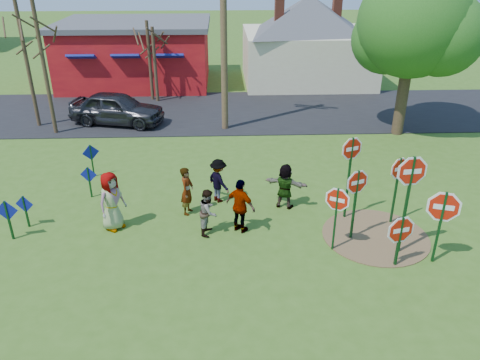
% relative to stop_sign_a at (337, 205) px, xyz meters
% --- Properties ---
extents(ground, '(120.00, 120.00, 0.00)m').
position_rel_stop_sign_a_xyz_m(ground, '(-3.04, 1.62, -1.46)').
color(ground, '#395C1A').
rests_on(ground, ground).
extents(road, '(120.00, 7.50, 0.04)m').
position_rel_stop_sign_a_xyz_m(road, '(-3.04, 13.12, -1.44)').
color(road, black).
rests_on(road, ground).
extents(dirt_patch, '(3.20, 3.20, 0.03)m').
position_rel_stop_sign_a_xyz_m(dirt_patch, '(1.46, 0.62, -1.44)').
color(dirt_patch, brown).
rests_on(dirt_patch, ground).
extents(red_building, '(9.40, 7.69, 3.90)m').
position_rel_stop_sign_a_xyz_m(red_building, '(-8.54, 19.61, 0.51)').
color(red_building, maroon).
rests_on(red_building, ground).
extents(cream_house, '(9.40, 9.40, 6.50)m').
position_rel_stop_sign_a_xyz_m(cream_house, '(2.46, 19.62, 1.47)').
color(cream_house, beige).
rests_on(cream_house, ground).
extents(stop_sign_a, '(0.83, 0.47, 2.11)m').
position_rel_stop_sign_a_xyz_m(stop_sign_a, '(0.00, 0.00, 0.00)').
color(stop_sign_a, '#103B18').
rests_on(stop_sign_a, ground).
extents(stop_sign_b, '(0.91, 0.38, 2.91)m').
position_rel_stop_sign_a_xyz_m(stop_sign_b, '(0.78, 1.77, 0.67)').
color(stop_sign_b, '#103B18').
rests_on(stop_sign_b, ground).
extents(stop_sign_c, '(1.14, 0.15, 3.14)m').
position_rel_stop_sign_a_xyz_m(stop_sign_c, '(1.86, -0.22, 0.76)').
color(stop_sign_c, '#103B18').
rests_on(stop_sign_c, ground).
extents(stop_sign_d, '(0.82, 0.45, 2.38)m').
position_rel_stop_sign_a_xyz_m(stop_sign_d, '(2.18, 1.39, 0.26)').
color(stop_sign_d, '#103B18').
rests_on(stop_sign_d, ground).
extents(stop_sign_e, '(1.05, 0.27, 1.68)m').
position_rel_stop_sign_a_xyz_m(stop_sign_e, '(1.55, -0.84, -0.39)').
color(stop_sign_e, '#103B18').
rests_on(stop_sign_e, ground).
extents(stop_sign_f, '(1.14, 0.38, 2.33)m').
position_rel_stop_sign_a_xyz_m(stop_sign_f, '(2.66, -0.69, 0.15)').
color(stop_sign_f, '#103B18').
rests_on(stop_sign_f, ground).
extents(stop_sign_g, '(0.92, 0.39, 2.38)m').
position_rel_stop_sign_a_xyz_m(stop_sign_g, '(0.68, 0.56, 0.20)').
color(stop_sign_g, '#103B18').
rests_on(stop_sign_g, ground).
extents(blue_diamond_a, '(0.66, 0.06, 1.31)m').
position_rel_stop_sign_a_xyz_m(blue_diamond_a, '(-9.50, 0.93, -0.65)').
color(blue_diamond_a, '#103B18').
rests_on(blue_diamond_a, ground).
extents(blue_diamond_b, '(0.58, 0.12, 1.09)m').
position_rel_stop_sign_a_xyz_m(blue_diamond_b, '(-9.28, 1.63, -0.78)').
color(blue_diamond_b, '#103B18').
rests_on(blue_diamond_b, ground).
extents(blue_diamond_c, '(0.58, 0.09, 1.16)m').
position_rel_stop_sign_a_xyz_m(blue_diamond_c, '(-7.79, 3.54, -0.74)').
color(blue_diamond_c, '#103B18').
rests_on(blue_diamond_c, ground).
extents(blue_diamond_d, '(0.57, 0.30, 1.31)m').
position_rel_stop_sign_a_xyz_m(blue_diamond_d, '(-8.11, 5.24, -0.64)').
color(blue_diamond_d, '#103B18').
rests_on(blue_diamond_d, ground).
extents(person_a, '(1.04, 1.10, 1.90)m').
position_rel_stop_sign_a_xyz_m(person_a, '(-6.56, 1.45, -0.51)').
color(person_a, '#434A92').
rests_on(person_a, ground).
extents(person_b, '(0.53, 0.68, 1.63)m').
position_rel_stop_sign_a_xyz_m(person_b, '(-4.32, 2.29, -0.64)').
color(person_b, '#287472').
rests_on(person_b, ground).
extents(person_c, '(0.70, 0.82, 1.47)m').
position_rel_stop_sign_a_xyz_m(person_c, '(-3.60, 1.05, -0.72)').
color(person_c, brown).
rests_on(person_c, ground).
extents(person_d, '(1.06, 1.15, 1.55)m').
position_rel_stop_sign_a_xyz_m(person_d, '(-3.30, 3.08, -0.68)').
color(person_d, '#303034').
rests_on(person_d, ground).
extents(person_e, '(1.07, 0.97, 1.75)m').
position_rel_stop_sign_a_xyz_m(person_e, '(-2.63, 1.09, -0.58)').
color(person_e, '#513061').
rests_on(person_e, ground).
extents(person_f, '(1.52, 0.98, 1.57)m').
position_rel_stop_sign_a_xyz_m(person_f, '(-1.09, 2.56, -0.67)').
color(person_f, '#1B5232').
rests_on(person_f, ground).
extents(suv, '(4.93, 2.92, 1.57)m').
position_rel_stop_sign_a_xyz_m(suv, '(-8.33, 11.32, -0.63)').
color(suv, '#313136').
rests_on(suv, road).
extents(utility_pole, '(2.32, 0.89, 9.82)m').
position_rel_stop_sign_a_xyz_m(utility_pole, '(-2.99, 10.41, 3.71)').
color(utility_pole, '#4C3823').
rests_on(utility_pole, ground).
extents(leafy_tree, '(5.27, 4.81, 7.49)m').
position_rel_stop_sign_a_xyz_m(leafy_tree, '(5.29, 9.44, 3.36)').
color(leafy_tree, '#382819').
rests_on(leafy_tree, ground).
extents(bare_tree_west, '(1.80, 1.80, 6.07)m').
position_rel_stop_sign_a_xyz_m(bare_tree_west, '(-11.06, 10.12, 2.47)').
color(bare_tree_west, '#382819').
rests_on(bare_tree_west, ground).
extents(bare_tree_east, '(1.80, 1.80, 4.44)m').
position_rel_stop_sign_a_xyz_m(bare_tree_east, '(-7.15, 15.53, 1.42)').
color(bare_tree_east, '#382819').
rests_on(bare_tree_east, ground).
extents(bare_tree_mid, '(1.80, 1.80, 6.04)m').
position_rel_stop_sign_a_xyz_m(bare_tree_mid, '(-12.21, 11.19, 2.45)').
color(bare_tree_mid, '#382819').
rests_on(bare_tree_mid, ground).
extents(bare_tree_extra, '(1.80, 1.80, 4.15)m').
position_rel_stop_sign_a_xyz_m(bare_tree_extra, '(-6.82, 15.20, 1.23)').
color(bare_tree_extra, '#382819').
rests_on(bare_tree_extra, ground).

